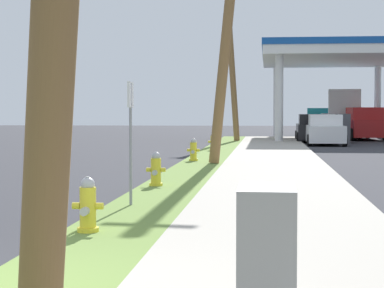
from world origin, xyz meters
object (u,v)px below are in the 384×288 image
object	(u,v)px
utility_pole_midground	(229,13)
utility_cabinet	(266,262)
fire_hydrant_nearest	(88,208)
fire_hydrant_third	(193,151)
fire_hydrant_second	(156,171)
car_white_by_far_pump	(325,131)
street_sign_post	(131,117)
fire_hydrant_fourth	(213,142)
utility_pole_background	(231,58)
car_black_by_near_pump	(313,129)
truck_teal_at_forecourt	(320,123)
truck_red_on_apron	(361,125)
truck_navy_at_far_bay	(343,115)

from	to	relation	value
utility_pole_midground	utility_cabinet	distance (m)	17.22
fire_hydrant_nearest	fire_hydrant_third	distance (m)	13.80
fire_hydrant_second	utility_cabinet	xyz separation A→B (m)	(2.39, -9.89, 0.16)
utility_pole_midground	car_white_by_far_pump	bearing A→B (deg)	74.73
fire_hydrant_third	street_sign_post	size ratio (longest dim) A/B	0.35
car_white_by_far_pump	street_sign_post	bearing A→B (deg)	-101.90
fire_hydrant_second	fire_hydrant_fourth	world-z (taller)	same
fire_hydrant_third	utility_pole_background	world-z (taller)	utility_pole_background
utility_pole_background	utility_cabinet	bearing A→B (deg)	-86.70
car_black_by_near_pump	fire_hydrant_third	bearing A→B (deg)	-105.80
utility_pole_background	truck_teal_at_forecourt	world-z (taller)	utility_pole_background
utility_cabinet	street_sign_post	distance (m)	7.19
street_sign_post	truck_red_on_apron	world-z (taller)	street_sign_post
utility_pole_background	car_black_by_near_pump	distance (m)	6.29
utility_pole_background	car_black_by_near_pump	size ratio (longest dim) A/B	1.95
fire_hydrant_fourth	truck_teal_at_forecourt	bearing A→B (deg)	74.68
truck_red_on_apron	fire_hydrant_third	bearing A→B (deg)	-110.85
utility_pole_midground	utility_cabinet	size ratio (longest dim) A/B	8.63
fire_hydrant_third	truck_navy_at_far_bay	xyz separation A→B (m)	(7.36, 24.18, 1.04)
fire_hydrant_nearest	fire_hydrant_second	distance (m)	5.94
utility_cabinet	street_sign_post	xyz separation A→B (m)	(-2.33, 6.72, 1.03)
truck_red_on_apron	fire_hydrant_nearest	bearing A→B (deg)	-103.01
utility_cabinet	truck_red_on_apron	xyz separation A→B (m)	(5.74, 39.08, 0.31)
car_black_by_near_pump	fire_hydrant_second	bearing A→B (deg)	-101.09
utility_pole_background	fire_hydrant_fourth	bearing A→B (deg)	-91.81
fire_hydrant_third	truck_teal_at_forecourt	world-z (taller)	truck_teal_at_forecourt
fire_hydrant_fourth	truck_red_on_apron	bearing A→B (deg)	61.86
fire_hydrant_third	utility_pole_background	xyz separation A→B (m)	(0.45, 15.74, 4.17)
utility_cabinet	car_white_by_far_pump	bearing A→B (deg)	84.67
utility_cabinet	car_white_by_far_pump	size ratio (longest dim) A/B	0.23
utility_pole_midground	fire_hydrant_fourth	bearing A→B (deg)	97.87
fire_hydrant_third	utility_pole_midground	world-z (taller)	utility_pole_midground
fire_hydrant_fourth	street_sign_post	bearing A→B (deg)	-90.35
street_sign_post	truck_navy_at_far_bay	xyz separation A→B (m)	(7.31, 35.21, -0.15)
fire_hydrant_second	truck_teal_at_forecourt	world-z (taller)	truck_teal_at_forecourt
car_black_by_near_pump	truck_navy_at_far_bay	bearing A→B (deg)	70.03
utility_pole_background	utility_cabinet	size ratio (longest dim) A/B	8.38
fire_hydrant_fourth	utility_pole_background	xyz separation A→B (m)	(0.29, 9.29, 4.17)
fire_hydrant_nearest	car_white_by_far_pump	size ratio (longest dim) A/B	0.16
car_black_by_near_pump	truck_navy_at_far_bay	xyz separation A→B (m)	(2.36, 6.50, 0.77)
street_sign_post	fire_hydrant_fourth	bearing A→B (deg)	89.65
utility_pole_background	car_black_by_near_pump	bearing A→B (deg)	23.07
car_white_by_far_pump	fire_hydrant_fourth	bearing A→B (deg)	-123.96
street_sign_post	fire_hydrant_third	bearing A→B (deg)	90.27
fire_hydrant_nearest	truck_red_on_apron	xyz separation A→B (m)	(8.12, 35.14, 0.47)
utility_pole_midground	truck_teal_at_forecourt	xyz separation A→B (m)	(4.98, 29.50, -3.84)
utility_pole_background	truck_navy_at_far_bay	world-z (taller)	utility_pole_background
fire_hydrant_second	utility_pole_midground	distance (m)	8.12
truck_navy_at_far_bay	utility_pole_midground	bearing A→B (deg)	-103.71
car_black_by_near_pump	truck_red_on_apron	distance (m)	4.81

